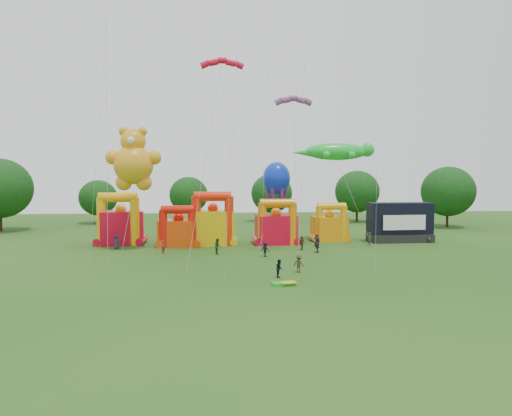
{
  "coord_description": "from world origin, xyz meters",
  "views": [
    {
      "loc": [
        -2.57,
        -33.81,
        9.12
      ],
      "look_at": [
        1.77,
        18.0,
        5.48
      ],
      "focal_mm": 32.0,
      "sensor_mm": 36.0,
      "label": 1
    }
  ],
  "objects": [
    {
      "name": "spectator_8",
      "position": [
        2.92,
        6.4,
        0.82
      ],
      "size": [
        0.74,
        0.88,
        1.64
      ],
      "primitive_type": "imported",
      "rotation": [
        0.0,
        0.0,
        1.42
      ],
      "color": "black",
      "rests_on": "ground"
    },
    {
      "name": "bouncy_castle_3",
      "position": [
        5.22,
        26.64,
        2.34
      ],
      "size": [
        5.51,
        4.59,
        6.15
      ],
      "color": "red",
      "rests_on": "ground"
    },
    {
      "name": "folded_kite_bundle",
      "position": [
        2.93,
        3.53,
        0.14
      ],
      "size": [
        2.16,
        1.4,
        0.31
      ],
      "color": "green",
      "rests_on": "ground"
    },
    {
      "name": "parafoil_kites",
      "position": [
        -6.3,
        14.83,
        12.23
      ],
      "size": [
        25.0,
        10.86,
        30.98
      ],
      "color": "red",
      "rests_on": "ground"
    },
    {
      "name": "spectator_0",
      "position": [
        -15.28,
        24.05,
        0.91
      ],
      "size": [
        1.0,
        0.78,
        1.82
      ],
      "primitive_type": "imported",
      "rotation": [
        0.0,
        0.0,
        -0.24
      ],
      "color": "#272D42",
      "rests_on": "ground"
    },
    {
      "name": "bouncy_castle_2",
      "position": [
        -3.25,
        26.72,
        2.69
      ],
      "size": [
        5.64,
        4.61,
        7.12
      ],
      "color": "gold",
      "rests_on": "ground"
    },
    {
      "name": "octopus_kite",
      "position": [
        4.64,
        28.3,
        4.53
      ],
      "size": [
        5.62,
        11.61,
        11.27
      ],
      "color": "#0D2CC4",
      "rests_on": "ground"
    },
    {
      "name": "stage_trailer",
      "position": [
        22.66,
        27.45,
        2.65
      ],
      "size": [
        8.77,
        3.5,
        5.49
      ],
      "color": "black",
      "rests_on": "ground"
    },
    {
      "name": "bouncy_castle_0",
      "position": [
        -15.6,
        28.17,
        2.64
      ],
      "size": [
        6.42,
        5.64,
        6.99
      ],
      "color": "red",
      "rests_on": "ground"
    },
    {
      "name": "gecko_kite",
      "position": [
        15.33,
        27.16,
        7.51
      ],
      "size": [
        11.71,
        7.26,
        13.89
      ],
      "color": "green",
      "rests_on": "ground"
    },
    {
      "name": "spectator_3",
      "position": [
        2.74,
        17.03,
        0.83
      ],
      "size": [
        1.24,
        1.1,
        1.66
      ],
      "primitive_type": "imported",
      "rotation": [
        0.0,
        0.0,
        2.57
      ],
      "color": "black",
      "rests_on": "ground"
    },
    {
      "name": "ground",
      "position": [
        0.0,
        0.0,
        0.0
      ],
      "size": [
        160.0,
        160.0,
        0.0
      ],
      "primitive_type": "plane",
      "color": "#1D4714",
      "rests_on": "ground"
    },
    {
      "name": "spectator_1",
      "position": [
        -8.97,
        19.85,
        0.84
      ],
      "size": [
        0.54,
        0.69,
        1.68
      ],
      "primitive_type": "imported",
      "rotation": [
        0.0,
        0.0,
        1.33
      ],
      "color": "brown",
      "rests_on": "ground"
    },
    {
      "name": "spectator_7",
      "position": [
        17.41,
        24.48,
        0.85
      ],
      "size": [
        0.71,
        0.74,
        1.71
      ],
      "primitive_type": "imported",
      "rotation": [
        0.0,
        0.0,
        0.9
      ],
      "color": "#1A4124",
      "rests_on": "ground"
    },
    {
      "name": "diamond_kites",
      "position": [
        0.91,
        13.96,
        17.04
      ],
      "size": [
        30.41,
        20.48,
        38.95
      ],
      "color": "red",
      "rests_on": "ground"
    },
    {
      "name": "spectator_6",
      "position": [
        10.19,
        24.05,
        0.83
      ],
      "size": [
        0.85,
        0.6,
        1.65
      ],
      "primitive_type": "imported",
      "rotation": [
        0.0,
        0.0,
        6.37
      ],
      "color": "maroon",
      "rests_on": "ground"
    },
    {
      "name": "bouncy_castle_1",
      "position": [
        -7.72,
        25.74,
        2.07
      ],
      "size": [
        5.29,
        4.55,
        5.4
      ],
      "color": "#DC3E0B",
      "rests_on": "ground"
    },
    {
      "name": "spectator_9",
      "position": [
        5.03,
        8.3,
        0.85
      ],
      "size": [
        1.26,
        1.13,
        1.7
      ],
      "primitive_type": "imported",
      "rotation": [
        0.0,
        0.0,
        2.56
      ],
      "color": "#363115",
      "rests_on": "ground"
    },
    {
      "name": "spectator_4",
      "position": [
        7.74,
        21.4,
        0.85
      ],
      "size": [
        1.02,
        0.98,
        1.7
      ],
      "primitive_type": "imported",
      "rotation": [
        0.0,
        0.0,
        3.87
      ],
      "color": "#3F3019",
      "rests_on": "ground"
    },
    {
      "name": "teddy_bear_kite",
      "position": [
        -12.86,
        22.54,
        9.69
      ],
      "size": [
        6.73,
        6.55,
        15.23
      ],
      "color": "orange",
      "rests_on": "ground"
    },
    {
      "name": "spectator_5",
      "position": [
        9.24,
        19.42,
        0.94
      ],
      "size": [
        0.81,
        1.81,
        1.88
      ],
      "primitive_type": "imported",
      "rotation": [
        0.0,
        0.0,
        4.56
      ],
      "color": "#24273D",
      "rests_on": "ground"
    },
    {
      "name": "spectator_2",
      "position": [
        -2.63,
        19.27,
        0.92
      ],
      "size": [
        0.84,
        1.0,
        1.85
      ],
      "primitive_type": "imported",
      "rotation": [
        0.0,
        0.0,
        1.74
      ],
      "color": "#173A23",
      "rests_on": "ground"
    },
    {
      "name": "bouncy_castle_4",
      "position": [
        13.09,
        28.89,
        2.09
      ],
      "size": [
        4.94,
        4.22,
        5.45
      ],
      "color": "orange",
      "rests_on": "ground"
    },
    {
      "name": "tree_ring",
      "position": [
        -1.21,
        0.63,
        6.26
      ],
      "size": [
        126.14,
        128.27,
        12.07
      ],
      "color": "#352314",
      "rests_on": "ground"
    }
  ]
}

